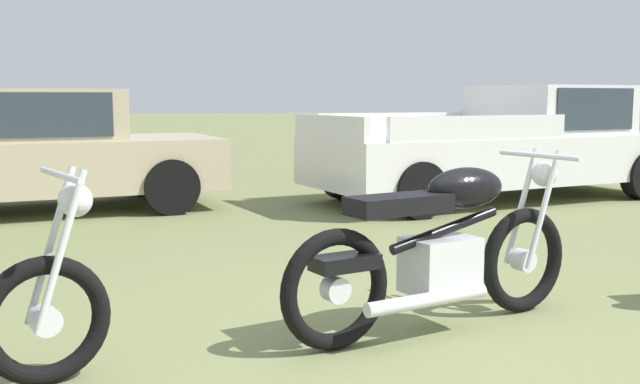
# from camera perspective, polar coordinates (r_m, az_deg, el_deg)

# --- Properties ---
(ground_plane) EXTENTS (120.00, 120.00, 0.00)m
(ground_plane) POSITION_cam_1_polar(r_m,az_deg,el_deg) (4.11, 10.93, -11.89)
(ground_plane) COLOR olive
(motorcycle_black) EXTENTS (1.97, 0.94, 1.02)m
(motorcycle_black) POSITION_cam_1_polar(r_m,az_deg,el_deg) (4.35, 9.27, -4.23)
(motorcycle_black) COLOR black
(motorcycle_black) RESTS_ON ground
(car_beige) EXTENTS (4.66, 2.66, 1.43)m
(car_beige) POSITION_cam_1_polar(r_m,az_deg,el_deg) (9.31, -21.97, 3.42)
(car_beige) COLOR #BCAD8C
(car_beige) RESTS_ON ground
(pickup_truck_white) EXTENTS (5.24, 2.98, 1.49)m
(pickup_truck_white) POSITION_cam_1_polar(r_m,az_deg,el_deg) (10.16, 14.40, 3.73)
(pickup_truck_white) COLOR silver
(pickup_truck_white) RESTS_ON ground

